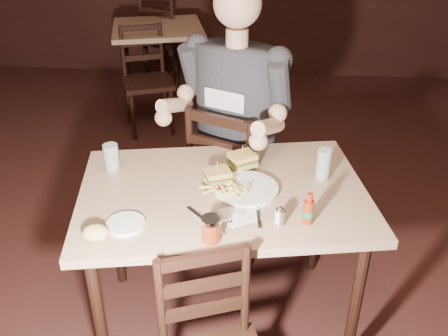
# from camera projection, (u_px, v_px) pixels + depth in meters

# --- Properties ---
(room_shell) EXTENTS (7.00, 7.00, 7.00)m
(room_shell) POSITION_uv_depth(u_px,v_px,m) (154.00, 30.00, 2.02)
(room_shell) COLOR black
(room_shell) RESTS_ON ground
(main_table) EXTENTS (1.35, 1.02, 0.77)m
(main_table) POSITION_uv_depth(u_px,v_px,m) (223.00, 205.00, 2.19)
(main_table) COLOR tan
(main_table) RESTS_ON ground
(bg_table) EXTENTS (0.97, 0.97, 0.77)m
(bg_table) POSITION_uv_depth(u_px,v_px,m) (158.00, 36.00, 4.57)
(bg_table) COLOR tan
(bg_table) RESTS_ON ground
(chair_far) EXTENTS (0.59, 0.61, 0.94)m
(chair_far) POSITION_uv_depth(u_px,v_px,m) (236.00, 179.00, 2.81)
(chair_far) COLOR black
(chair_far) RESTS_ON ground
(bg_chair_far) EXTENTS (0.62, 0.65, 0.99)m
(bg_chair_far) POSITION_uv_depth(u_px,v_px,m) (170.00, 39.00, 5.13)
(bg_chair_far) COLOR black
(bg_chair_far) RESTS_ON ground
(bg_chair_near) EXTENTS (0.54, 0.56, 0.88)m
(bg_chair_near) POSITION_uv_depth(u_px,v_px,m) (148.00, 82.00, 4.21)
(bg_chair_near) COLOR black
(bg_chair_near) RESTS_ON ground
(diner) EXTENTS (0.76, 0.69, 1.06)m
(diner) POSITION_uv_depth(u_px,v_px,m) (232.00, 91.00, 2.49)
(diner) COLOR #323036
(diner) RESTS_ON chair_far
(dinner_plate) EXTENTS (0.31, 0.31, 0.02)m
(dinner_plate) POSITION_uv_depth(u_px,v_px,m) (246.00, 190.00, 2.13)
(dinner_plate) COLOR white
(dinner_plate) RESTS_ON main_table
(sandwich_left) EXTENTS (0.13, 0.12, 0.10)m
(sandwich_left) POSITION_uv_depth(u_px,v_px,m) (218.00, 173.00, 2.15)
(sandwich_left) COLOR #DEBB58
(sandwich_left) RESTS_ON dinner_plate
(sandwich_right) EXTENTS (0.15, 0.14, 0.10)m
(sandwich_right) POSITION_uv_depth(u_px,v_px,m) (242.00, 156.00, 2.28)
(sandwich_right) COLOR #DEBB58
(sandwich_right) RESTS_ON dinner_plate
(fries_pile) EXTENTS (0.28, 0.22, 0.04)m
(fries_pile) POSITION_uv_depth(u_px,v_px,m) (227.00, 185.00, 2.12)
(fries_pile) COLOR #E6D66A
(fries_pile) RESTS_ON dinner_plate
(ketchup_dollop) EXTENTS (0.05, 0.05, 0.01)m
(ketchup_dollop) POSITION_uv_depth(u_px,v_px,m) (223.00, 188.00, 2.12)
(ketchup_dollop) COLOR maroon
(ketchup_dollop) RESTS_ON dinner_plate
(glass_left) EXTENTS (0.08, 0.08, 0.13)m
(glass_left) POSITION_uv_depth(u_px,v_px,m) (112.00, 157.00, 2.27)
(glass_left) COLOR silver
(glass_left) RESTS_ON main_table
(glass_right) EXTENTS (0.07, 0.07, 0.14)m
(glass_right) POSITION_uv_depth(u_px,v_px,m) (323.00, 164.00, 2.20)
(glass_right) COLOR silver
(glass_right) RESTS_ON main_table
(hot_sauce) EXTENTS (0.05, 0.05, 0.13)m
(hot_sauce) POSITION_uv_depth(u_px,v_px,m) (309.00, 208.00, 1.91)
(hot_sauce) COLOR maroon
(hot_sauce) RESTS_ON main_table
(salt_shaker) EXTENTS (0.04, 0.04, 0.07)m
(salt_shaker) POSITION_uv_depth(u_px,v_px,m) (279.00, 215.00, 1.93)
(salt_shaker) COLOR white
(salt_shaker) RESTS_ON main_table
(pepper_shaker) EXTENTS (0.04, 0.04, 0.06)m
(pepper_shaker) POSITION_uv_depth(u_px,v_px,m) (282.00, 217.00, 1.93)
(pepper_shaker) COLOR #38332D
(pepper_shaker) RESTS_ON main_table
(syrup_dispenser) EXTENTS (0.09, 0.09, 0.10)m
(syrup_dispenser) POSITION_uv_depth(u_px,v_px,m) (211.00, 229.00, 1.83)
(syrup_dispenser) COLOR maroon
(syrup_dispenser) RESTS_ON main_table
(napkin) EXTENTS (0.18, 0.18, 0.00)m
(napkin) POSITION_uv_depth(u_px,v_px,m) (240.00, 215.00, 1.99)
(napkin) COLOR white
(napkin) RESTS_ON main_table
(knife) EXTENTS (0.17, 0.18, 0.01)m
(knife) POSITION_uv_depth(u_px,v_px,m) (205.00, 220.00, 1.95)
(knife) COLOR silver
(knife) RESTS_ON napkin
(fork) EXTENTS (0.03, 0.17, 0.01)m
(fork) POSITION_uv_depth(u_px,v_px,m) (258.00, 215.00, 1.98)
(fork) COLOR silver
(fork) RESTS_ON napkin
(side_plate) EXTENTS (0.17, 0.17, 0.01)m
(side_plate) POSITION_uv_depth(u_px,v_px,m) (126.00, 225.00, 1.92)
(side_plate) COLOR white
(side_plate) RESTS_ON main_table
(bread_roll) EXTENTS (0.11, 0.10, 0.06)m
(bread_roll) POSITION_uv_depth(u_px,v_px,m) (96.00, 233.00, 1.82)
(bread_roll) COLOR tan
(bread_roll) RESTS_ON side_plate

